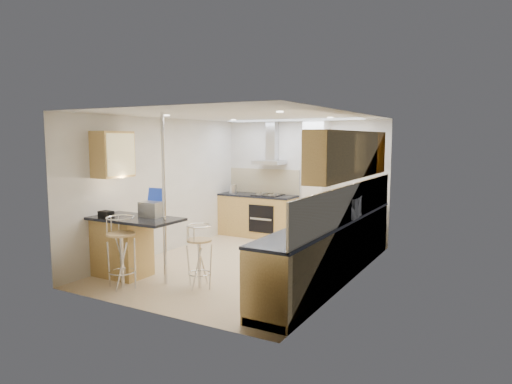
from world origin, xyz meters
The scene contains 16 objects.
ground centered at (0.00, 0.00, 0.00)m, with size 4.80×4.80×0.00m, color beige.
room_shell centered at (0.32, 0.38, 1.54)m, with size 3.64×4.84×2.51m.
right_counter centered at (1.50, 0.00, 0.46)m, with size 0.63×4.40×0.92m.
back_counter centered at (-0.95, 2.10, 0.46)m, with size 1.70×0.63×0.92m.
peninsula centered at (-1.12, -1.45, 0.48)m, with size 1.47×0.72×0.94m.
microwave centered at (1.64, 0.24, 1.08)m, with size 0.58×0.39×0.32m, color white.
laptop centered at (-0.93, -1.27, 1.05)m, with size 0.33×0.25×0.23m, color #979B9E.
bag centered at (-1.44, -1.71, 1.00)m, with size 0.20×0.15×0.11m, color black.
bar_stool_near centered at (-0.97, -1.88, 0.52)m, with size 0.42×0.42×1.04m, color tan, non-canonical shape.
bar_stool_end centered at (0.00, -1.34, 0.46)m, with size 0.38×0.38×0.92m, color tan, non-canonical shape.
jar_a centered at (1.52, 0.31, 1.00)m, with size 0.12×0.12×0.16m, color white.
jar_b centered at (1.63, 0.39, 1.00)m, with size 0.11×0.11×0.15m, color white.
jar_c centered at (1.65, -0.41, 1.02)m, with size 0.14×0.14×0.20m, color beige.
jar_d centered at (1.66, -0.62, 1.00)m, with size 0.10×0.10×0.16m, color white.
bread_bin centered at (1.49, -0.79, 1.01)m, with size 0.27×0.34×0.18m, color white.
kettle centered at (-1.54, 2.03, 1.02)m, with size 0.16×0.16×0.20m, color silver.
Camera 1 is at (3.80, -6.48, 2.13)m, focal length 32.00 mm.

